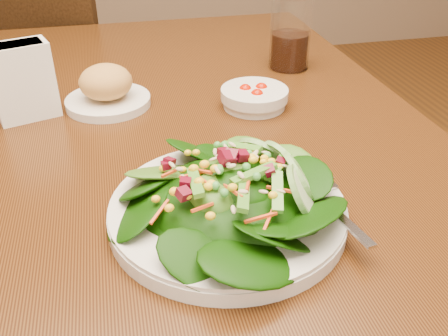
% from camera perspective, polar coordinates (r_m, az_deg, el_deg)
% --- Properties ---
extents(dining_table, '(0.90, 1.40, 0.75)m').
position_cam_1_polar(dining_table, '(0.90, -5.10, -1.76)').
color(dining_table, '#512D10').
rests_on(dining_table, ground_plane).
extents(chair_far, '(0.59, 0.59, 0.97)m').
position_cam_1_polar(chair_far, '(1.80, -18.16, 9.75)').
color(chair_far, '#311D0E').
rests_on(chair_far, ground_plane).
extents(salad_plate, '(0.31, 0.30, 0.09)m').
position_cam_1_polar(salad_plate, '(0.63, 1.33, -3.34)').
color(salad_plate, silver).
rests_on(salad_plate, dining_table).
extents(bread_plate, '(0.16, 0.16, 0.08)m').
position_cam_1_polar(bread_plate, '(0.96, -13.26, 8.73)').
color(bread_plate, silver).
rests_on(bread_plate, dining_table).
extents(tomato_bowl, '(0.13, 0.13, 0.04)m').
position_cam_1_polar(tomato_bowl, '(0.94, 3.48, 8.08)').
color(tomato_bowl, silver).
rests_on(tomato_bowl, dining_table).
extents(drinking_glass, '(0.09, 0.09, 0.15)m').
position_cam_1_polar(drinking_glass, '(1.12, 7.55, 14.47)').
color(drinking_glass, silver).
rests_on(drinking_glass, dining_table).
extents(napkin_holder, '(0.12, 0.09, 0.13)m').
position_cam_1_polar(napkin_holder, '(0.95, -22.09, 9.37)').
color(napkin_holder, white).
rests_on(napkin_holder, dining_table).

